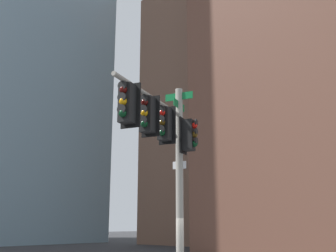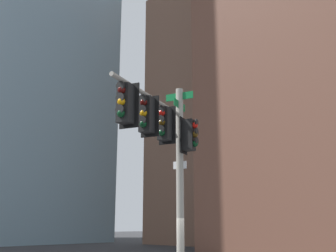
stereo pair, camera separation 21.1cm
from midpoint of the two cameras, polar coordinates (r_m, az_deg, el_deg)
The scene contains 3 objects.
signal_pole_assembly at distance 11.81m, azimuth -0.74°, elevation -2.58°, with size 4.35×1.77×6.68m.
building_brick_midblock at distance 55.87m, azimuth 10.09°, elevation 0.98°, with size 22.45×16.67×32.85m, color #845B47.
building_brick_farside at distance 70.96m, azimuth 21.96°, elevation 6.23°, with size 23.56×18.67×50.93m, color #845B47.
Camera 1 is at (9.84, 8.60, 2.31)m, focal length 42.80 mm.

